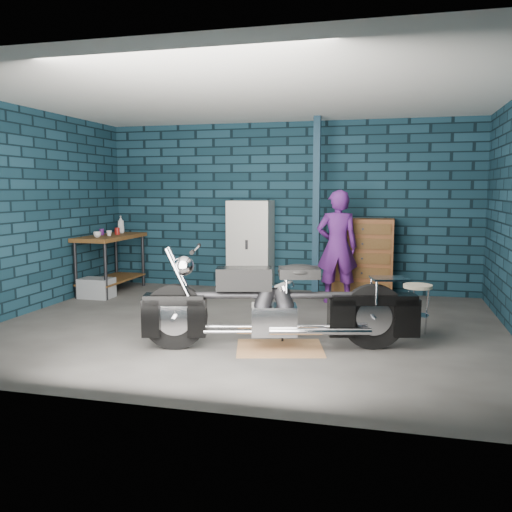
{
  "coord_description": "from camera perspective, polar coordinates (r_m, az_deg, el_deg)",
  "views": [
    {
      "loc": [
        1.66,
        -6.12,
        1.63
      ],
      "look_at": [
        0.04,
        0.3,
        0.82
      ],
      "focal_mm": 38.0,
      "sensor_mm": 36.0,
      "label": 1
    }
  ],
  "objects": [
    {
      "name": "shop_stool",
      "position": [
        6.35,
        16.58,
        -5.48
      ],
      "size": [
        0.42,
        0.42,
        0.58
      ],
      "primitive_type": null,
      "rotation": [
        0.0,
        0.0,
        0.41
      ],
      "color": "beige",
      "rests_on": "ground"
    },
    {
      "name": "locker",
      "position": [
        8.68,
        -0.59,
        1.04
      ],
      "size": [
        0.68,
        0.49,
        1.46
      ],
      "primitive_type": "cube",
      "color": "beige",
      "rests_on": "ground"
    },
    {
      "name": "mug_red",
      "position": [
        9.0,
        -14.4,
        2.55
      ],
      "size": [
        0.09,
        0.09,
        0.11
      ],
      "primitive_type": "cylinder",
      "rotation": [
        0.0,
        0.0,
        0.13
      ],
      "color": "maroon",
      "rests_on": "workbench"
    },
    {
      "name": "workbench",
      "position": [
        8.95,
        -14.99,
        -0.78
      ],
      "size": [
        0.6,
        1.4,
        0.91
      ],
      "primitive_type": "cube",
      "color": "brown",
      "rests_on": "ground"
    },
    {
      "name": "motorcycle",
      "position": [
        5.55,
        2.55,
        -4.46
      ],
      "size": [
        2.49,
        1.23,
        1.06
      ],
      "primitive_type": null,
      "rotation": [
        0.0,
        0.0,
        0.25
      ],
      "color": "black",
      "rests_on": "ground"
    },
    {
      "name": "storage_bin",
      "position": [
        8.56,
        -16.43,
        -3.25
      ],
      "size": [
        0.48,
        0.34,
        0.3
      ],
      "primitive_type": "cube",
      "color": "gray",
      "rests_on": "ground"
    },
    {
      "name": "tool_chest",
      "position": [
        8.42,
        11.19,
        -0.18
      ],
      "size": [
        0.89,
        0.5,
        1.19
      ],
      "primitive_type": "cube",
      "color": "brown",
      "rests_on": "ground"
    },
    {
      "name": "ground",
      "position": [
        6.54,
        -0.99,
        -7.42
      ],
      "size": [
        6.0,
        6.0,
        0.0
      ],
      "primitive_type": "plane",
      "color": "#55524F",
      "rests_on": "ground"
    },
    {
      "name": "mug_purple",
      "position": [
        8.96,
        -15.95,
        2.44
      ],
      "size": [
        0.09,
        0.09,
        0.1
      ],
      "primitive_type": "cylinder",
      "rotation": [
        0.0,
        0.0,
        -0.38
      ],
      "color": "#4B175C",
      "rests_on": "workbench"
    },
    {
      "name": "support_post",
      "position": [
        8.15,
        6.36,
        4.99
      ],
      "size": [
        0.1,
        0.1,
        2.7
      ],
      "primitive_type": "cube",
      "color": "#132B3D",
      "rests_on": "ground"
    },
    {
      "name": "room_walls",
      "position": [
        6.88,
        0.2,
        9.28
      ],
      "size": [
        6.02,
        5.01,
        2.71
      ],
      "color": "#0E252F",
      "rests_on": "ground"
    },
    {
      "name": "cup_a",
      "position": [
        8.57,
        -16.38,
        2.19
      ],
      "size": [
        0.14,
        0.14,
        0.09
      ],
      "primitive_type": "imported",
      "rotation": [
        0.0,
        0.0,
        -0.28
      ],
      "color": "beige",
      "rests_on": "workbench"
    },
    {
      "name": "person",
      "position": [
        7.88,
        8.54,
        0.98
      ],
      "size": [
        0.66,
        0.51,
        1.63
      ],
      "primitive_type": "imported",
      "rotation": [
        0.0,
        0.0,
        3.36
      ],
      "color": "#561E72",
      "rests_on": "ground"
    },
    {
      "name": "bottle",
      "position": [
        9.3,
        -14.04,
        3.25
      ],
      "size": [
        0.14,
        0.14,
        0.29
      ],
      "primitive_type": "imported",
      "rotation": [
        0.0,
        0.0,
        0.31
      ],
      "color": "gray",
      "rests_on": "workbench"
    },
    {
      "name": "cup_b",
      "position": [
        8.78,
        -15.21,
        2.33
      ],
      "size": [
        0.1,
        0.1,
        0.08
      ],
      "primitive_type": "imported",
      "rotation": [
        0.0,
        0.0,
        0.12
      ],
      "color": "beige",
      "rests_on": "workbench"
    },
    {
      "name": "drip_mat",
      "position": [
        5.67,
        2.52,
        -9.66
      ],
      "size": [
        1.02,
        0.86,
        0.01
      ],
      "primitive_type": "cube",
      "rotation": [
        0.0,
        0.0,
        0.25
      ],
      "color": "#936140",
      "rests_on": "ground"
    }
  ]
}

